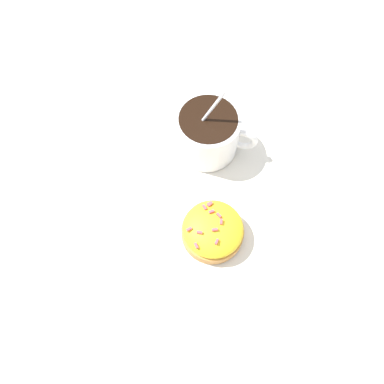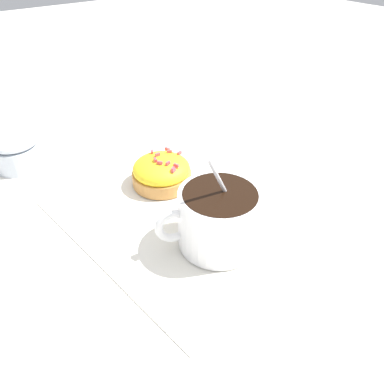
{
  "view_description": "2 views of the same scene",
  "coord_description": "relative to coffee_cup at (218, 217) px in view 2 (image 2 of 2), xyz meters",
  "views": [
    {
      "loc": [
        0.22,
        -0.05,
        0.48
      ],
      "look_at": [
        0.02,
        -0.02,
        0.04
      ],
      "focal_mm": 35.0,
      "sensor_mm": 36.0,
      "label": 1
    },
    {
      "loc": [
        -0.3,
        0.23,
        0.3
      ],
      "look_at": [
        -0.01,
        0.01,
        0.04
      ],
      "focal_mm": 35.0,
      "sensor_mm": 36.0,
      "label": 2
    }
  ],
  "objects": [
    {
      "name": "ground_plane",
      "position": [
        0.07,
        -0.02,
        -0.04
      ],
      "size": [
        3.0,
        3.0,
        0.0
      ],
      "primitive_type": "plane",
      "color": "silver"
    },
    {
      "name": "paper_napkin",
      "position": [
        0.07,
        -0.02,
        -0.04
      ],
      "size": [
        0.33,
        0.31,
        0.0
      ],
      "color": "white",
      "rests_on": "ground_plane"
    },
    {
      "name": "coffee_cup",
      "position": [
        0.0,
        0.0,
        0.0
      ],
      "size": [
        0.09,
        0.11,
        0.12
      ],
      "color": "white",
      "rests_on": "paper_napkin"
    },
    {
      "name": "frosted_pastry",
      "position": [
        0.14,
        -0.02,
        -0.02
      ],
      "size": [
        0.08,
        0.08,
        0.04
      ],
      "color": "#C18442",
      "rests_on": "paper_napkin"
    },
    {
      "name": "sugar_bowl",
      "position": [
        0.31,
        0.13,
        -0.01
      ],
      "size": [
        0.07,
        0.07,
        0.06
      ],
      "color": "silver",
      "rests_on": "ground_plane"
    }
  ]
}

